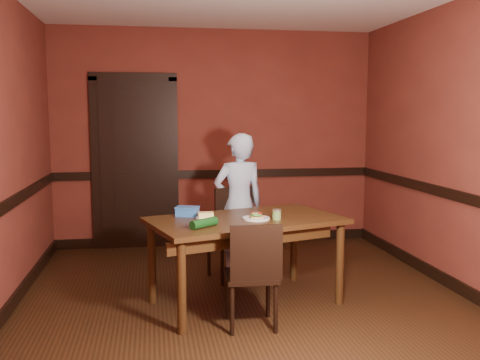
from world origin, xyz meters
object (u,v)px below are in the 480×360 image
object	(u,v)px
sandwich_plate	(256,217)
person	(239,204)
dining_table	(246,261)
sauce_jar	(277,214)
cheese_saucer	(206,216)
food_tub	(187,211)
chair_near	(251,274)
chair_far	(232,234)

from	to	relation	value
sandwich_plate	person	bearing A→B (deg)	89.68
dining_table	sauce_jar	distance (m)	0.50
cheese_saucer	person	bearing A→B (deg)	63.35
cheese_saucer	food_tub	size ratio (longest dim) A/B	0.75
food_tub	person	bearing A→B (deg)	69.59
chair_near	sandwich_plate	distance (m)	0.58
chair_far	cheese_saucer	bearing A→B (deg)	-130.75
chair_near	person	world-z (taller)	person
chair_far	person	xyz separation A→B (m)	(0.09, 0.17, 0.28)
sauce_jar	food_tub	distance (m)	0.79
sandwich_plate	chair_near	bearing A→B (deg)	-106.06
chair_far	sandwich_plate	bearing A→B (deg)	-98.20
person	cheese_saucer	size ratio (longest dim) A/B	8.42
cheese_saucer	chair_far	bearing A→B (deg)	63.98
chair_near	sauce_jar	world-z (taller)	sauce_jar
food_tub	sauce_jar	bearing A→B (deg)	-2.76
chair_far	sauce_jar	xyz separation A→B (m)	(0.26, -0.83, 0.35)
chair_near	sandwich_plate	xyz separation A→B (m)	(0.13, 0.44, 0.36)
sauce_jar	cheese_saucer	size ratio (longest dim) A/B	0.52
dining_table	chair_near	size ratio (longest dim) A/B	1.93
person	food_tub	world-z (taller)	person
sandwich_plate	sauce_jar	distance (m)	0.18
chair_near	sandwich_plate	size ratio (longest dim) A/B	3.58
chair_far	chair_near	bearing A→B (deg)	-106.48
person	sandwich_plate	size ratio (longest dim) A/B	6.22
sauce_jar	food_tub	bearing A→B (deg)	158.57
dining_table	cheese_saucer	bearing A→B (deg)	156.62
chair_near	cheese_saucer	bearing A→B (deg)	-59.16
chair_far	sandwich_plate	xyz separation A→B (m)	(0.09, -0.78, 0.32)
chair_far	food_tub	distance (m)	0.80
chair_far	cheese_saucer	world-z (taller)	chair_far
dining_table	cheese_saucer	size ratio (longest dim) A/B	9.33
person	sauce_jar	distance (m)	1.01
cheese_saucer	sandwich_plate	bearing A→B (deg)	-13.70
sandwich_plate	cheese_saucer	size ratio (longest dim) A/B	1.35
chair_near	food_tub	size ratio (longest dim) A/B	3.63
chair_near	cheese_saucer	size ratio (longest dim) A/B	4.84
dining_table	chair_far	world-z (taller)	chair_far
person	sandwich_plate	xyz separation A→B (m)	(-0.01, -0.95, 0.05)
dining_table	food_tub	bearing A→B (deg)	142.78
chair_far	person	distance (m)	0.34
dining_table	sandwich_plate	world-z (taller)	sandwich_plate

